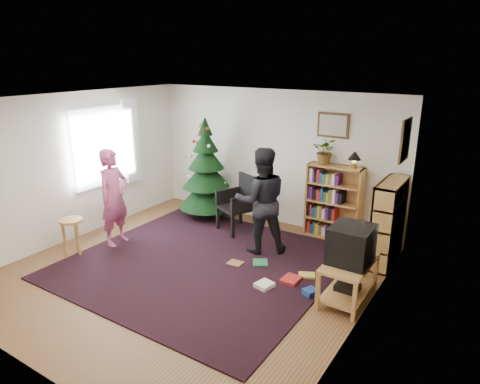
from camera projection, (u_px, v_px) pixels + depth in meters
The scene contains 23 objects.
floor at pixel (190, 271), 6.36m from camera, with size 5.00×5.00×0.00m, color brown.
ceiling at pixel (183, 100), 5.60m from camera, with size 5.00×5.00×0.00m, color white.
wall_back at pixel (273, 157), 7.98m from camera, with size 5.00×0.02×2.50m, color silver.
wall_front at pixel (15, 259), 3.98m from camera, with size 5.00×0.02×2.50m, color silver.
wall_left at pixel (73, 167), 7.27m from camera, with size 0.02×5.00×2.50m, color silver.
wall_right at pixel (363, 228), 4.69m from camera, with size 0.02×5.00×2.50m, color silver.
rug at pixel (202, 263), 6.60m from camera, with size 3.80×3.60×0.02m, color black.
window_pane at pixel (101, 147), 7.66m from camera, with size 0.04×1.20×1.40m, color silver.
curtain at pixel (132, 141), 8.20m from camera, with size 0.06×0.35×1.60m, color white.
picture_back at pixel (333, 125), 7.16m from camera, with size 0.55×0.03×0.42m.
picture_right at pixel (405, 140), 5.89m from camera, with size 0.03×0.50×0.60m.
christmas_tree at pixel (206, 176), 8.31m from camera, with size 1.09×1.09×1.99m.
bookshelf_back at pixel (334, 201), 7.36m from camera, with size 0.95×0.30×1.30m.
bookshelf_right at pixel (388, 222), 6.46m from camera, with size 0.30×0.95×1.30m.
tv_stand at pixel (348, 277), 5.53m from camera, with size 0.53×0.95×0.55m.
crt_tv at pixel (351, 244), 5.40m from camera, with size 0.51×0.55×0.48m.
armchair at pixel (240, 201), 7.74m from camera, with size 0.74×0.76×1.03m.
stool at pixel (72, 227), 6.78m from camera, with size 0.36×0.36×0.60m.
person_standing at pixel (114, 198), 7.07m from camera, with size 0.60×0.39×1.64m, color #AC456E.
person_by_chair at pixel (261, 201), 6.77m from camera, with size 0.84×0.65×1.73m, color black.
potted_plant at pixel (326, 151), 7.20m from camera, with size 0.41×0.36×0.46m, color gray.
table_lamp at pixel (354, 157), 6.96m from camera, with size 0.22×0.22×0.29m.
floor_clutter at pixel (277, 276), 6.14m from camera, with size 1.53×0.79×0.08m.
Camera 1 is at (3.71, -4.39, 3.05)m, focal length 32.00 mm.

